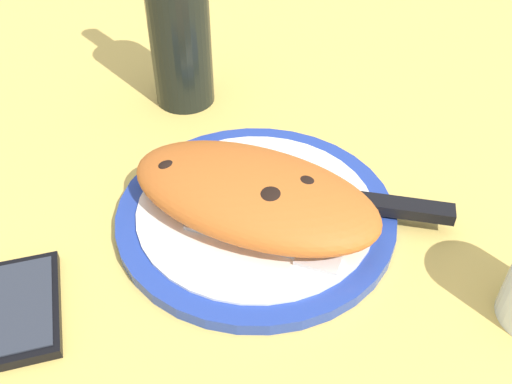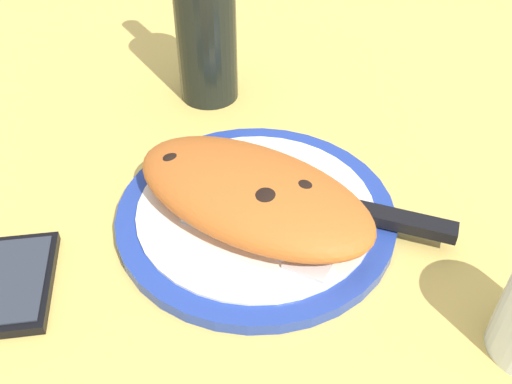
{
  "view_description": "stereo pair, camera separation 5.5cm",
  "coord_description": "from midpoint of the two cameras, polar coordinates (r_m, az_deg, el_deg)",
  "views": [
    {
      "loc": [
        12.57,
        -39.19,
        40.41
      ],
      "look_at": [
        0.0,
        0.0,
        3.61
      ],
      "focal_mm": 40.17,
      "sensor_mm": 36.0,
      "label": 1
    },
    {
      "loc": [
        17.7,
        -37.16,
        40.41
      ],
      "look_at": [
        0.0,
        0.0,
        3.61
      ],
      "focal_mm": 40.17,
      "sensor_mm": 36.0,
      "label": 2
    }
  ],
  "objects": [
    {
      "name": "ground_plane",
      "position": [
        0.59,
        -2.69,
        -3.85
      ],
      "size": [
        150.0,
        150.0,
        3.0
      ],
      "primitive_type": "cube",
      "color": "#DBB756"
    },
    {
      "name": "calzone",
      "position": [
        0.54,
        -3.14,
        -0.32
      ],
      "size": [
        26.28,
        15.78,
        4.96
      ],
      "color": "#C16023",
      "rests_on": "plate"
    },
    {
      "name": "wine_bottle",
      "position": [
        0.7,
        -10.09,
        16.88
      ],
      "size": [
        7.39,
        7.39,
        29.03
      ],
      "color": "black",
      "rests_on": "ground_plane"
    },
    {
      "name": "plate",
      "position": [
        0.57,
        -2.76,
        -2.25
      ],
      "size": [
        27.69,
        27.69,
        1.61
      ],
      "color": "#233D99",
      "rests_on": "ground_plane"
    },
    {
      "name": "smartphone",
      "position": [
        0.55,
        -25.4,
        -10.63
      ],
      "size": [
        11.88,
        13.04,
        1.16
      ],
      "color": "black",
      "rests_on": "ground_plane"
    },
    {
      "name": "fork",
      "position": [
        0.52,
        -1.13,
        -5.85
      ],
      "size": [
        15.23,
        2.37,
        0.4
      ],
      "color": "silver",
      "rests_on": "plate"
    },
    {
      "name": "knife",
      "position": [
        0.57,
        7.93,
        -1.26
      ],
      "size": [
        25.33,
        4.56,
        1.2
      ],
      "color": "silver",
      "rests_on": "plate"
    }
  ]
}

